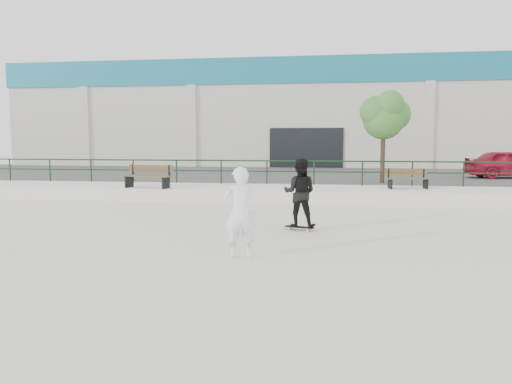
% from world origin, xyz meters
% --- Properties ---
extents(ground, '(120.00, 120.00, 0.00)m').
position_xyz_m(ground, '(0.00, 0.00, 0.00)').
color(ground, beige).
rests_on(ground, ground).
extents(ledge, '(30.00, 3.00, 0.50)m').
position_xyz_m(ledge, '(0.00, 9.50, 0.25)').
color(ledge, silver).
rests_on(ledge, ground).
extents(parking_strip, '(60.00, 14.00, 0.50)m').
position_xyz_m(parking_strip, '(0.00, 18.00, 0.25)').
color(parking_strip, '#373737').
rests_on(parking_strip, ground).
extents(railing, '(28.00, 0.06, 1.03)m').
position_xyz_m(railing, '(-0.00, 10.80, 1.24)').
color(railing, '#123317').
rests_on(railing, ledge).
extents(commercial_building, '(44.20, 16.33, 8.00)m').
position_xyz_m(commercial_building, '(-0.00, 31.99, 4.58)').
color(commercial_building, beige).
rests_on(commercial_building, ground).
extents(bench_left, '(2.04, 0.91, 0.91)m').
position_xyz_m(bench_left, '(-5.43, 8.48, 0.95)').
color(bench_left, brown).
rests_on(bench_left, ledge).
extents(bench_right, '(1.72, 0.76, 0.77)m').
position_xyz_m(bench_right, '(4.65, 9.67, 0.88)').
color(bench_right, brown).
rests_on(bench_right, ledge).
extents(tree, '(2.25, 2.00, 3.99)m').
position_xyz_m(tree, '(3.97, 12.23, 3.49)').
color(tree, '#422D21').
rests_on(tree, parking_strip).
extents(red_car, '(4.25, 2.07, 1.40)m').
position_xyz_m(red_car, '(10.44, 16.04, 1.20)').
color(red_car, '#A3142B').
rests_on(red_car, parking_strip).
extents(skateboard, '(0.80, 0.42, 0.09)m').
position_xyz_m(skateboard, '(0.91, 2.81, 0.07)').
color(skateboard, black).
rests_on(skateboard, ground).
extents(standing_skater, '(0.94, 0.76, 1.80)m').
position_xyz_m(standing_skater, '(0.91, 2.81, 1.00)').
color(standing_skater, black).
rests_on(standing_skater, skateboard).
extents(seated_skater, '(0.74, 0.56, 1.85)m').
position_xyz_m(seated_skater, '(-0.09, -0.48, 0.93)').
color(seated_skater, white).
rests_on(seated_skater, ground).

